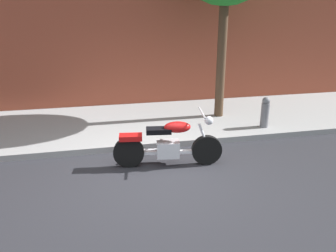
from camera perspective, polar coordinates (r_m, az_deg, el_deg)
The scene contains 4 objects.
ground_plane at distance 6.46m, azimuth -2.13°, elevation -8.39°, with size 60.00×60.00×0.00m, color #28282D.
sidewalk at distance 9.07m, azimuth -5.38°, elevation 0.49°, with size 25.53×3.30×0.14m, color gray.
motorcycle at distance 6.70m, azimuth -0.02°, elevation -3.06°, with size 2.14×0.73×1.10m.
fire_hydrant at distance 8.79m, azimuth 15.81°, elevation 1.82°, with size 0.20×0.20×0.91m.
Camera 1 is at (-0.97, -5.62, 3.04)m, focal length 36.62 mm.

